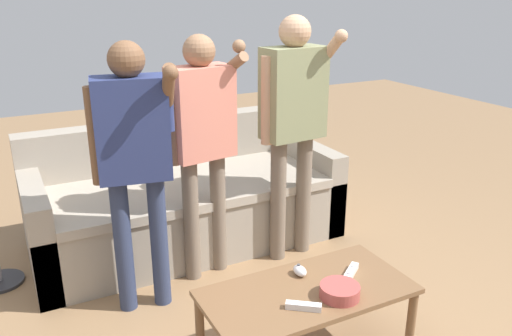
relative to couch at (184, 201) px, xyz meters
name	(u,v)px	position (x,y,z in m)	size (l,w,h in m)	color
couch	(184,201)	(0.00, 0.00, 0.00)	(2.12, 0.96, 0.82)	#9E9384
coffee_table	(307,298)	(0.08, -1.52, 0.06)	(1.00, 0.50, 0.40)	brown
snack_bowl	(340,291)	(0.18, -1.64, 0.14)	(0.19, 0.19, 0.06)	#B24C47
game_remote_nunchuk	(300,271)	(0.11, -1.39, 0.13)	(0.06, 0.09, 0.05)	white
player_left	(134,150)	(-0.50, -0.70, 0.66)	(0.44, 0.40, 1.51)	#2D3856
player_center	(202,131)	(-0.04, -0.52, 0.66)	(0.46, 0.29, 1.51)	#756656
player_right	(293,112)	(0.57, -0.55, 0.71)	(0.49, 0.34, 1.60)	#756656
game_remote_wand_near	(304,306)	(-0.02, -1.65, 0.12)	(0.15, 0.12, 0.03)	white
game_remote_wand_far	(351,272)	(0.34, -1.50, 0.12)	(0.14, 0.12, 0.03)	white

